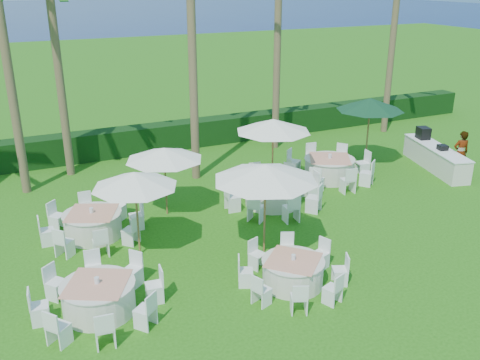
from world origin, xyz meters
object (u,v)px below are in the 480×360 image
object	(u,v)px
banquet_table_a	(99,297)
umbrella_b	(265,172)
banquet_table_d	(93,224)
umbrella_d	(273,125)
banquet_table_b	(293,272)
umbrella_green	(370,104)
staff_person	(461,153)
banquet_table_f	(329,168)
buffet_table	(435,157)
umbrella_c	(164,154)
umbrella_a	(135,180)
banquet_table_e	(273,192)

from	to	relation	value
banquet_table_a	umbrella_b	xyz separation A→B (m)	(4.98, 1.00, 2.06)
banquet_table_d	umbrella_d	size ratio (longest dim) A/B	1.13
banquet_table_b	banquet_table_a	bearing A→B (deg)	169.21
banquet_table_a	banquet_table_b	world-z (taller)	banquet_table_a
umbrella_green	staff_person	bearing A→B (deg)	-41.34
banquet_table_f	umbrella_d	world-z (taller)	umbrella_d
banquet_table_b	staff_person	distance (m)	11.21
buffet_table	umbrella_b	bearing A→B (deg)	-160.99
umbrella_d	banquet_table_b	bearing A→B (deg)	-113.69
banquet_table_a	banquet_table_d	bearing A→B (deg)	81.19
banquet_table_a	banquet_table_f	size ratio (longest dim) A/B	0.90
banquet_table_d	umbrella_b	world-z (taller)	umbrella_b
banquet_table_a	banquet_table_b	size ratio (longest dim) A/B	1.12
umbrella_b	umbrella_d	distance (m)	4.96
banquet_table_b	umbrella_green	size ratio (longest dim) A/B	0.96
banquet_table_b	umbrella_b	size ratio (longest dim) A/B	0.93
umbrella_c	umbrella_a	bearing A→B (deg)	-123.86
umbrella_c	staff_person	bearing A→B (deg)	-6.13
banquet_table_d	umbrella_d	bearing A→B (deg)	9.47
banquet_table_d	umbrella_green	size ratio (longest dim) A/B	1.08
buffet_table	banquet_table_b	bearing A→B (deg)	-151.99
banquet_table_f	buffet_table	world-z (taller)	buffet_table
banquet_table_d	umbrella_c	bearing A→B (deg)	13.37
umbrella_green	buffet_table	size ratio (longest dim) A/B	0.70
banquet_table_b	banquet_table_e	xyz separation A→B (m)	(2.02, 4.84, 0.08)
banquet_table_e	umbrella_d	bearing A→B (deg)	62.52
umbrella_a	umbrella_b	distance (m)	3.62
umbrella_a	banquet_table_f	bearing A→B (deg)	18.57
umbrella_green	umbrella_d	bearing A→B (deg)	-172.63
banquet_table_b	umbrella_a	world-z (taller)	umbrella_a
umbrella_c	banquet_table_d	bearing A→B (deg)	-166.63
banquet_table_f	umbrella_b	distance (m)	6.88
umbrella_green	banquet_table_e	bearing A→B (deg)	-160.52
banquet_table_e	banquet_table_f	distance (m)	3.45
banquet_table_b	staff_person	size ratio (longest dim) A/B	1.54
umbrella_green	staff_person	world-z (taller)	umbrella_green
umbrella_green	umbrella_c	bearing A→B (deg)	-172.76
banquet_table_e	banquet_table_f	size ratio (longest dim) A/B	1.00
banquet_table_b	buffet_table	size ratio (longest dim) A/B	0.67
banquet_table_d	umbrella_b	xyz separation A→B (m)	(4.34, -3.10, 2.05)
banquet_table_f	staff_person	xyz separation A→B (m)	(5.08, -1.75, 0.45)
banquet_table_b	umbrella_b	world-z (taller)	umbrella_b
umbrella_a	umbrella_d	xyz separation A→B (m)	(5.90, 2.90, 0.15)
banquet_table_f	umbrella_green	distance (m)	3.25
banquet_table_b	umbrella_b	bearing A→B (deg)	85.35
umbrella_b	buffet_table	bearing A→B (deg)	19.01
banquet_table_a	buffet_table	distance (m)	15.39
umbrella_b	umbrella_d	bearing A→B (deg)	59.04
banquet_table_b	umbrella_d	world-z (taller)	umbrella_d
banquet_table_a	banquet_table_e	xyz separation A→B (m)	(6.83, 3.92, 0.05)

